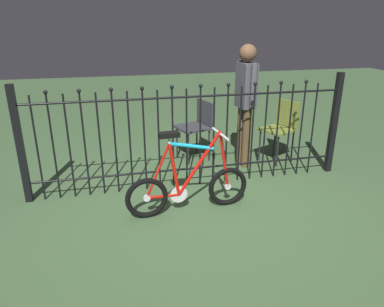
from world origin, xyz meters
TOP-DOWN VIEW (x-y plane):
  - ground_plane at (0.00, 0.00)m, footprint 20.00×20.00m
  - iron_fence at (-0.06, 0.55)m, footprint 3.78×0.07m
  - bicycle at (-0.19, -0.07)m, footprint 1.31×0.40m
  - chair_charcoal at (0.28, 1.40)m, footprint 0.53×0.53m
  - chair_olive at (1.40, 1.08)m, footprint 0.53×0.53m
  - person_visitor at (0.83, 1.03)m, footprint 0.22×0.47m

SIDE VIEW (x-z plane):
  - ground_plane at x=0.00m, z-range 0.00..0.00m
  - bicycle at x=-0.19m, z-range -0.15..0.73m
  - chair_olive at x=1.40m, z-range 0.10..0.94m
  - chair_charcoal at x=0.28m, z-range 0.11..0.94m
  - iron_fence at x=-0.06m, z-range 0.00..1.29m
  - person_visitor at x=0.83m, z-range 0.15..1.76m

